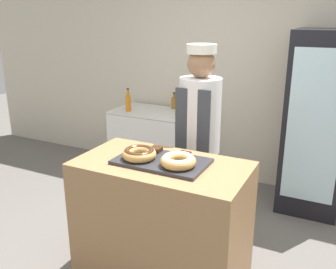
{
  "coord_description": "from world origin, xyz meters",
  "views": [
    {
      "loc": [
        1.13,
        -2.14,
        1.96
      ],
      "look_at": [
        0.0,
        0.1,
        1.16
      ],
      "focal_mm": 40.0,
      "sensor_mm": 36.0,
      "label": 1
    }
  ],
  "objects_px": {
    "beverage_fridge": "(317,124)",
    "chest_freezer": "(152,143)",
    "bottle_amber": "(174,103)",
    "baker_person": "(199,141)",
    "bottle_orange": "(128,102)",
    "brownie_back_left": "(156,149)",
    "serving_tray": "(162,161)",
    "brownie_back_right": "(184,154)",
    "donut_chocolate_glaze": "(139,153)",
    "donut_light_glaze": "(178,160)"
  },
  "relations": [
    {
      "from": "beverage_fridge",
      "to": "chest_freezer",
      "type": "xyz_separation_m",
      "value": [
        -1.91,
        0.01,
        -0.5
      ]
    },
    {
      "from": "beverage_fridge",
      "to": "bottle_amber",
      "type": "xyz_separation_m",
      "value": [
        -1.7,
        0.23,
        -0.0
      ]
    },
    {
      "from": "baker_person",
      "to": "bottle_orange",
      "type": "height_order",
      "value": "baker_person"
    },
    {
      "from": "baker_person",
      "to": "brownie_back_left",
      "type": "bearing_deg",
      "value": -102.53
    },
    {
      "from": "serving_tray",
      "to": "brownie_back_right",
      "type": "height_order",
      "value": "brownie_back_right"
    },
    {
      "from": "donut_chocolate_glaze",
      "to": "chest_freezer",
      "type": "distance_m",
      "value": 2.11
    },
    {
      "from": "baker_person",
      "to": "serving_tray",
      "type": "bearing_deg",
      "value": -90.61
    },
    {
      "from": "brownie_back_left",
      "to": "brownie_back_right",
      "type": "xyz_separation_m",
      "value": [
        0.23,
        0.0,
        0.0
      ]
    },
    {
      "from": "donut_chocolate_glaze",
      "to": "donut_light_glaze",
      "type": "distance_m",
      "value": 0.3
    },
    {
      "from": "donut_light_glaze",
      "to": "brownie_back_right",
      "type": "height_order",
      "value": "donut_light_glaze"
    },
    {
      "from": "serving_tray",
      "to": "bottle_amber",
      "type": "distance_m",
      "value": 2.15
    },
    {
      "from": "beverage_fridge",
      "to": "chest_freezer",
      "type": "bearing_deg",
      "value": 179.8
    },
    {
      "from": "brownie_back_right",
      "to": "serving_tray",
      "type": "bearing_deg",
      "value": -132.44
    },
    {
      "from": "donut_chocolate_glaze",
      "to": "chest_freezer",
      "type": "xyz_separation_m",
      "value": [
        -0.91,
        1.81,
        -0.62
      ]
    },
    {
      "from": "bottle_orange",
      "to": "brownie_back_left",
      "type": "bearing_deg",
      "value": -51.42
    },
    {
      "from": "brownie_back_left",
      "to": "chest_freezer",
      "type": "bearing_deg",
      "value": 120.08
    },
    {
      "from": "serving_tray",
      "to": "chest_freezer",
      "type": "bearing_deg",
      "value": 121.1
    },
    {
      "from": "baker_person",
      "to": "chest_freezer",
      "type": "distance_m",
      "value": 1.6
    },
    {
      "from": "bottle_orange",
      "to": "chest_freezer",
      "type": "bearing_deg",
      "value": 31.01
    },
    {
      "from": "serving_tray",
      "to": "donut_light_glaze",
      "type": "relative_size",
      "value": 2.66
    },
    {
      "from": "brownie_back_left",
      "to": "beverage_fridge",
      "type": "distance_m",
      "value": 1.89
    },
    {
      "from": "serving_tray",
      "to": "baker_person",
      "type": "height_order",
      "value": "baker_person"
    },
    {
      "from": "chest_freezer",
      "to": "bottle_amber",
      "type": "distance_m",
      "value": 0.58
    },
    {
      "from": "brownie_back_right",
      "to": "chest_freezer",
      "type": "relative_size",
      "value": 0.09
    },
    {
      "from": "beverage_fridge",
      "to": "bottle_amber",
      "type": "distance_m",
      "value": 1.72
    },
    {
      "from": "bottle_orange",
      "to": "serving_tray",
      "type": "bearing_deg",
      "value": -51.11
    },
    {
      "from": "chest_freezer",
      "to": "brownie_back_right",
      "type": "bearing_deg",
      "value": -54.23
    },
    {
      "from": "donut_chocolate_glaze",
      "to": "bottle_orange",
      "type": "xyz_separation_m",
      "value": [
        -1.15,
        1.66,
        -0.1
      ]
    },
    {
      "from": "baker_person",
      "to": "bottle_orange",
      "type": "distance_m",
      "value": 1.61
    },
    {
      "from": "donut_chocolate_glaze",
      "to": "bottle_amber",
      "type": "height_order",
      "value": "donut_chocolate_glaze"
    },
    {
      "from": "donut_light_glaze",
      "to": "baker_person",
      "type": "xyz_separation_m",
      "value": [
        -0.14,
        0.72,
        -0.11
      ]
    },
    {
      "from": "brownie_back_left",
      "to": "chest_freezer",
      "type": "relative_size",
      "value": 0.09
    },
    {
      "from": "brownie_back_right",
      "to": "beverage_fridge",
      "type": "height_order",
      "value": "beverage_fridge"
    },
    {
      "from": "bottle_amber",
      "to": "chest_freezer",
      "type": "bearing_deg",
      "value": -132.84
    },
    {
      "from": "donut_light_glaze",
      "to": "bottle_amber",
      "type": "relative_size",
      "value": 1.16
    },
    {
      "from": "brownie_back_left",
      "to": "serving_tray",
      "type": "bearing_deg",
      "value": -47.56
    },
    {
      "from": "brownie_back_right",
      "to": "bottle_orange",
      "type": "bearing_deg",
      "value": 133.6
    },
    {
      "from": "donut_light_glaze",
      "to": "brownie_back_left",
      "type": "xyz_separation_m",
      "value": [
        -0.27,
        0.17,
        -0.02
      ]
    },
    {
      "from": "baker_person",
      "to": "bottle_amber",
      "type": "bearing_deg",
      "value": 123.53
    },
    {
      "from": "serving_tray",
      "to": "brownie_back_left",
      "type": "bearing_deg",
      "value": 132.44
    },
    {
      "from": "brownie_back_right",
      "to": "bottle_orange",
      "type": "distance_m",
      "value": 2.05
    },
    {
      "from": "donut_light_glaze",
      "to": "brownie_back_right",
      "type": "bearing_deg",
      "value": 101.46
    },
    {
      "from": "brownie_back_left",
      "to": "bottle_orange",
      "type": "xyz_separation_m",
      "value": [
        -1.19,
        1.49,
        -0.07
      ]
    },
    {
      "from": "donut_chocolate_glaze",
      "to": "brownie_back_right",
      "type": "height_order",
      "value": "donut_chocolate_glaze"
    },
    {
      "from": "beverage_fridge",
      "to": "bottle_amber",
      "type": "relative_size",
      "value": 8.88
    },
    {
      "from": "brownie_back_left",
      "to": "bottle_amber",
      "type": "bearing_deg",
      "value": 111.79
    },
    {
      "from": "donut_chocolate_glaze",
      "to": "brownie_back_left",
      "type": "relative_size",
      "value": 2.96
    },
    {
      "from": "donut_chocolate_glaze",
      "to": "brownie_back_left",
      "type": "height_order",
      "value": "donut_chocolate_glaze"
    },
    {
      "from": "brownie_back_left",
      "to": "chest_freezer",
      "type": "distance_m",
      "value": 1.98
    },
    {
      "from": "donut_light_glaze",
      "to": "baker_person",
      "type": "distance_m",
      "value": 0.75
    }
  ]
}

